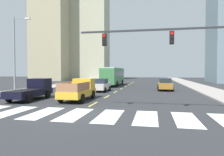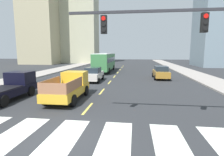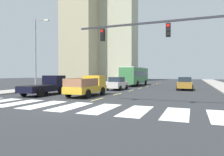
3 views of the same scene
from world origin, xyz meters
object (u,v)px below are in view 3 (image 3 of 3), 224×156
at_px(pickup_stakebed, 89,86).
at_px(traffic_signal_gantry, 190,38).
at_px(city_bus, 135,75).
at_px(sedan_mid, 185,83).
at_px(pickup_dark, 47,86).
at_px(streetlight_left, 36,51).
at_px(sedan_near_right, 117,83).

bearing_deg(pickup_stakebed, traffic_signal_gantry, -24.33).
xyz_separation_m(city_bus, sedan_mid, (8.90, -7.61, -1.09)).
bearing_deg(pickup_stakebed, pickup_dark, -170.11).
bearing_deg(streetlight_left, pickup_stakebed, -18.15).
height_order(pickup_stakebed, sedan_mid, pickup_stakebed).
height_order(pickup_dark, city_bus, city_bus).
xyz_separation_m(pickup_dark, traffic_signal_gantry, (13.71, -3.82, 3.36)).
distance_m(sedan_near_right, traffic_signal_gantry, 16.03).
bearing_deg(city_bus, traffic_signal_gantry, -66.49).
bearing_deg(sedan_mid, pickup_dark, -139.28).
bearing_deg(sedan_near_right, sedan_mid, 21.08).
bearing_deg(sedan_near_right, pickup_stakebed, -88.78).
bearing_deg(pickup_stakebed, city_bus, 92.94).
relative_size(sedan_near_right, traffic_signal_gantry, 0.39).
relative_size(sedan_near_right, sedan_mid, 1.00).
xyz_separation_m(pickup_stakebed, traffic_signal_gantry, (9.24, -4.48, 3.35)).
bearing_deg(traffic_signal_gantry, streetlight_left, 157.83).
xyz_separation_m(pickup_dark, sedan_near_right, (4.43, 8.80, -0.06)).
bearing_deg(sedan_mid, city_bus, 137.48).
bearing_deg(sedan_near_right, streetlight_left, -148.68).
bearing_deg(traffic_signal_gantry, pickup_stakebed, 154.15).
bearing_deg(pickup_dark, traffic_signal_gantry, -18.71).
bearing_deg(sedan_mid, sedan_near_right, -161.83).
bearing_deg(streetlight_left, sedan_mid, 25.61).
xyz_separation_m(sedan_near_right, streetlight_left, (-8.89, -5.21, 4.11)).
bearing_deg(sedan_near_right, pickup_dark, -115.77).
xyz_separation_m(sedan_mid, traffic_signal_gantry, (0.80, -15.73, 3.42)).
height_order(city_bus, sedan_near_right, city_bus).
height_order(traffic_signal_gantry, streetlight_left, streetlight_left).
distance_m(traffic_signal_gantry, streetlight_left, 19.63).
relative_size(pickup_stakebed, streetlight_left, 0.58).
height_order(sedan_mid, streetlight_left, streetlight_left).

